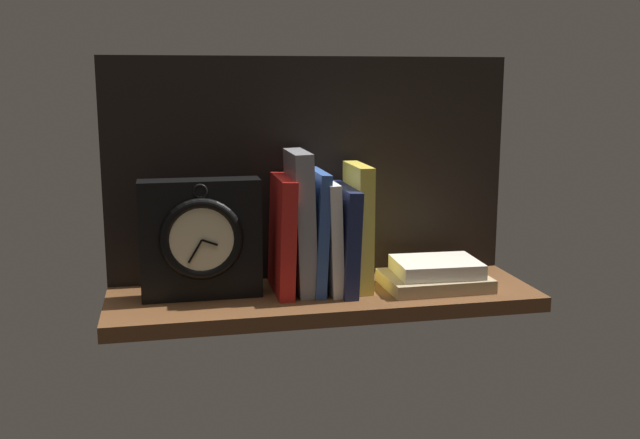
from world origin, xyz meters
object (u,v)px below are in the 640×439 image
book_yellow_seinlanguage (358,226)px  book_stack_side (435,275)px  book_gray_chess (300,222)px  book_navy_bierce (342,237)px  book_white_catcher (328,235)px  framed_clock (201,239)px  book_blue_modern (316,231)px  book_red_requiem (282,235)px

book_yellow_seinlanguage → book_stack_side: (13.22, -3.09, -8.54)cm
book_gray_chess → book_navy_bierce: size_ratio=1.34×
book_white_catcher → framed_clock: bearing=-178.0°
book_yellow_seinlanguage → book_blue_modern: bearing=180.0°
book_red_requiem → framed_clock: (-13.65, -0.76, 0.12)cm
book_blue_modern → book_stack_side: size_ratio=1.16×
book_blue_modern → book_navy_bierce: (4.61, 0.00, -1.38)cm
book_blue_modern → book_white_catcher: book_blue_modern is taller
book_red_requiem → book_navy_bierce: (10.45, 0.00, -0.92)cm
book_navy_bierce → book_stack_side: (16.00, -3.09, -6.72)cm
book_red_requiem → book_blue_modern: bearing=0.0°
book_white_catcher → book_blue_modern: bearing=180.0°
book_yellow_seinlanguage → book_stack_side: size_ratio=1.21×
book_gray_chess → book_white_catcher: 5.51cm
book_blue_modern → book_yellow_seinlanguage: size_ratio=0.96×
book_navy_bierce → book_blue_modern: bearing=180.0°
book_gray_chess → book_stack_side: 25.49cm
book_blue_modern → book_white_catcher: (2.16, 0.00, -0.86)cm
book_white_catcher → framed_clock: size_ratio=0.96×
book_navy_bierce → book_yellow_seinlanguage: bearing=0.0°
book_navy_bierce → book_yellow_seinlanguage: 3.32cm
book_blue_modern → book_white_catcher: size_ratio=1.09×
book_stack_side → book_blue_modern: bearing=171.5°
book_blue_modern → framed_clock: 19.52cm
book_navy_bierce → book_red_requiem: bearing=180.0°
book_blue_modern → book_stack_side: book_blue_modern is taller
book_stack_side → framed_clock: bearing=176.7°
book_blue_modern → book_stack_side: bearing=-8.5°
book_red_requiem → book_navy_bierce: size_ratio=1.10×
book_white_catcher → book_yellow_seinlanguage: bearing=0.0°
book_gray_chess → book_stack_side: size_ratio=1.35×
book_navy_bierce → framed_clock: 24.14cm
framed_clock → book_stack_side: framed_clock is taller
book_white_catcher → book_yellow_seinlanguage: (5.23, 0.00, 1.30)cm
book_navy_bierce → book_stack_side: size_ratio=1.00×
book_yellow_seinlanguage → framed_clock: 26.91cm
book_white_catcher → book_stack_side: book_white_catcher is taller
book_red_requiem → book_navy_bierce: bearing=0.0°
book_blue_modern → book_gray_chess: bearing=180.0°
book_white_catcher → book_red_requiem: bearing=180.0°
book_yellow_seinlanguage → book_stack_side: book_yellow_seinlanguage is taller
book_yellow_seinlanguage → book_stack_side: bearing=-13.2°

